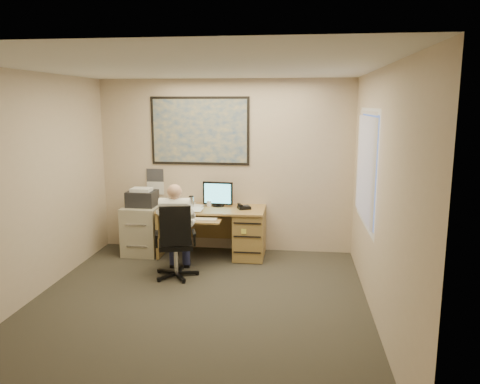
# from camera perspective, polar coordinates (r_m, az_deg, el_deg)

# --- Properties ---
(room_shell) EXTENTS (4.00, 4.50, 2.70)m
(room_shell) POSITION_cam_1_polar(r_m,az_deg,el_deg) (5.20, -5.63, -0.08)
(room_shell) COLOR #312E26
(room_shell) RESTS_ON ground
(desk) EXTENTS (1.60, 0.97, 1.13)m
(desk) POSITION_cam_1_polar(r_m,az_deg,el_deg) (7.20, -0.71, -4.41)
(desk) COLOR #A37E45
(desk) RESTS_ON ground
(world_map) EXTENTS (1.56, 0.03, 1.06)m
(world_map) POSITION_cam_1_polar(r_m,az_deg,el_deg) (7.39, -4.92, 7.42)
(world_map) COLOR #1E4C93
(world_map) RESTS_ON room_shell
(wall_calendar) EXTENTS (0.28, 0.01, 0.42)m
(wall_calendar) POSITION_cam_1_polar(r_m,az_deg,el_deg) (7.68, -10.30, 1.25)
(wall_calendar) COLOR white
(wall_calendar) RESTS_ON room_shell
(window_blinds) EXTENTS (0.06, 1.40, 1.30)m
(window_blinds) POSITION_cam_1_polar(r_m,az_deg,el_deg) (5.90, 15.18, 2.84)
(window_blinds) COLOR beige
(window_blinds) RESTS_ON room_shell
(filing_cabinet) EXTENTS (0.55, 0.66, 1.04)m
(filing_cabinet) POSITION_cam_1_polar(r_m,az_deg,el_deg) (7.51, -11.71, -3.96)
(filing_cabinet) COLOR #AAA288
(filing_cabinet) RESTS_ON ground
(office_chair) EXTENTS (0.76, 0.76, 1.03)m
(office_chair) POSITION_cam_1_polar(r_m,az_deg,el_deg) (6.41, -8.05, -7.76)
(office_chair) COLOR black
(office_chair) RESTS_ON ground
(person) EXTENTS (0.60, 0.80, 1.27)m
(person) POSITION_cam_1_polar(r_m,az_deg,el_deg) (6.38, -7.83, -4.69)
(person) COLOR white
(person) RESTS_ON office_chair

